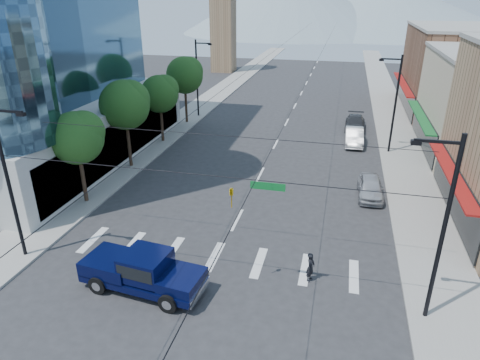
% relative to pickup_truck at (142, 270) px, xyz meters
% --- Properties ---
extents(ground, '(160.00, 160.00, 0.00)m').
position_rel_pickup_truck_xyz_m(ground, '(2.88, 2.11, -1.13)').
color(ground, '#28282B').
rests_on(ground, ground).
extents(sidewalk_left, '(4.00, 120.00, 0.15)m').
position_rel_pickup_truck_xyz_m(sidewalk_left, '(-9.12, 42.11, -1.05)').
color(sidewalk_left, gray).
rests_on(sidewalk_left, ground).
extents(sidewalk_right, '(4.00, 120.00, 0.15)m').
position_rel_pickup_truck_xyz_m(sidewalk_right, '(14.88, 42.11, -1.05)').
color(sidewalk_right, gray).
rests_on(sidewalk_right, ground).
extents(shop_far, '(12.00, 18.00, 10.00)m').
position_rel_pickup_truck_xyz_m(shop_far, '(22.88, 42.11, 3.87)').
color(shop_far, brown).
rests_on(shop_far, ground).
extents(clock_tower, '(4.80, 4.80, 20.40)m').
position_rel_pickup_truck_xyz_m(clock_tower, '(-13.62, 64.11, 9.52)').
color(clock_tower, '#8C6B4C').
rests_on(clock_tower, ground).
extents(mountain_left, '(80.00, 80.00, 22.00)m').
position_rel_pickup_truck_xyz_m(mountain_left, '(-12.12, 152.11, 9.87)').
color(mountain_left, gray).
rests_on(mountain_left, ground).
extents(mountain_right, '(90.00, 90.00, 18.00)m').
position_rel_pickup_truck_xyz_m(mountain_right, '(22.88, 162.11, 7.87)').
color(mountain_right, gray).
rests_on(mountain_right, ground).
extents(tree_near, '(3.65, 3.64, 6.71)m').
position_rel_pickup_truck_xyz_m(tree_near, '(-8.19, 8.20, 3.86)').
color(tree_near, black).
rests_on(tree_near, ground).
extents(tree_midnear, '(4.09, 4.09, 7.52)m').
position_rel_pickup_truck_xyz_m(tree_midnear, '(-8.19, 15.20, 4.47)').
color(tree_midnear, black).
rests_on(tree_midnear, ground).
extents(tree_midfar, '(3.65, 3.64, 6.71)m').
position_rel_pickup_truck_xyz_m(tree_midfar, '(-8.19, 22.20, 3.86)').
color(tree_midfar, black).
rests_on(tree_midfar, ground).
extents(tree_far, '(4.09, 4.09, 7.52)m').
position_rel_pickup_truck_xyz_m(tree_far, '(-8.19, 29.20, 4.47)').
color(tree_far, black).
rests_on(tree_far, ground).
extents(signal_rig, '(21.80, 0.20, 9.00)m').
position_rel_pickup_truck_xyz_m(signal_rig, '(3.08, 1.11, 3.52)').
color(signal_rig, black).
rests_on(signal_rig, ground).
extents(lamp_pole_nw, '(2.00, 0.25, 9.00)m').
position_rel_pickup_truck_xyz_m(lamp_pole_nw, '(-7.78, 32.11, 3.81)').
color(lamp_pole_nw, black).
rests_on(lamp_pole_nw, ground).
extents(lamp_pole_ne, '(2.00, 0.25, 9.00)m').
position_rel_pickup_truck_xyz_m(lamp_pole_ne, '(13.55, 24.11, 3.81)').
color(lamp_pole_ne, black).
rests_on(lamp_pole_ne, ground).
extents(pickup_truck, '(6.61, 3.06, 2.16)m').
position_rel_pickup_truck_xyz_m(pickup_truck, '(0.00, 0.00, 0.00)').
color(pickup_truck, '#060B32').
rests_on(pickup_truck, ground).
extents(pedestrian, '(0.56, 0.69, 1.63)m').
position_rel_pickup_truck_xyz_m(pedestrian, '(8.20, 2.71, -0.31)').
color(pedestrian, black).
rests_on(pedestrian, ground).
extents(parked_car_near, '(1.86, 4.43, 1.50)m').
position_rel_pickup_truck_xyz_m(parked_car_near, '(11.62, 13.89, -0.38)').
color(parked_car_near, '#AEAEB3').
rests_on(parked_car_near, ground).
extents(parked_car_mid, '(1.76, 4.85, 1.59)m').
position_rel_pickup_truck_xyz_m(parked_car_mid, '(10.48, 25.89, -0.33)').
color(parked_car_mid, silver).
rests_on(parked_car_mid, ground).
extents(parked_car_far, '(2.19, 5.15, 1.48)m').
position_rel_pickup_truck_xyz_m(parked_car_far, '(10.59, 31.10, -0.39)').
color(parked_car_far, '#303032').
rests_on(parked_car_far, ground).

